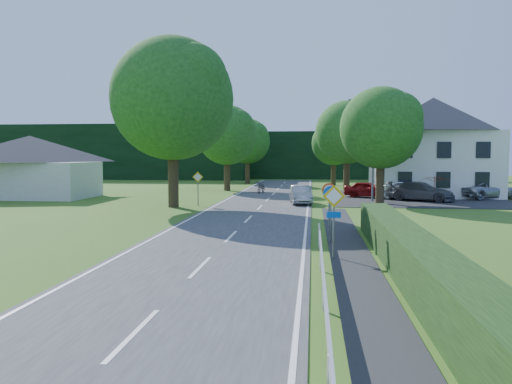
# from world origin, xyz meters

# --- Properties ---
(ground) EXTENTS (160.00, 160.00, 0.00)m
(ground) POSITION_xyz_m (0.00, 0.00, 0.00)
(ground) COLOR #345418
(ground) RESTS_ON ground
(road) EXTENTS (7.00, 80.00, 0.04)m
(road) POSITION_xyz_m (0.00, 20.00, 0.02)
(road) COLOR #373739
(road) RESTS_ON ground
(footpath) EXTENTS (1.50, 44.00, 0.04)m
(footpath) POSITION_xyz_m (4.95, 2.00, 0.02)
(footpath) COLOR #262629
(footpath) RESTS_ON ground
(parking_pad) EXTENTS (14.00, 16.00, 0.04)m
(parking_pad) POSITION_xyz_m (12.00, 33.00, 0.02)
(parking_pad) COLOR #262629
(parking_pad) RESTS_ON ground
(line_edge_left) EXTENTS (0.12, 80.00, 0.01)m
(line_edge_left) POSITION_xyz_m (-3.25, 20.00, 0.04)
(line_edge_left) COLOR white
(line_edge_left) RESTS_ON road
(line_edge_right) EXTENTS (0.12, 80.00, 0.01)m
(line_edge_right) POSITION_xyz_m (3.25, 20.00, 0.04)
(line_edge_right) COLOR white
(line_edge_right) RESTS_ON road
(line_centre) EXTENTS (0.12, 80.00, 0.01)m
(line_centre) POSITION_xyz_m (0.00, 20.00, 0.04)
(line_centre) COLOR white
(line_centre) RESTS_ON road
(guardrail) EXTENTS (0.12, 26.00, 0.69)m
(guardrail) POSITION_xyz_m (3.85, -1.00, 0.34)
(guardrail) COLOR silver
(guardrail) RESTS_ON ground
(hedge_right) EXTENTS (1.20, 30.00, 1.30)m
(hedge_right) POSITION_xyz_m (6.50, 0.00, 0.65)
(hedge_right) COLOR black
(hedge_right) RESTS_ON ground
(tree_main) EXTENTS (9.40, 9.40, 11.64)m
(tree_main) POSITION_xyz_m (-6.00, 24.00, 5.82)
(tree_main) COLOR #1A4715
(tree_main) RESTS_ON ground
(tree_left_far) EXTENTS (7.00, 7.00, 8.58)m
(tree_left_far) POSITION_xyz_m (-5.00, 40.00, 4.29)
(tree_left_far) COLOR #1A4715
(tree_left_far) RESTS_ON ground
(tree_right_far) EXTENTS (7.40, 7.40, 9.09)m
(tree_right_far) POSITION_xyz_m (7.00, 42.00, 4.54)
(tree_right_far) COLOR #1A4715
(tree_right_far) RESTS_ON ground
(tree_left_back) EXTENTS (6.60, 6.60, 8.07)m
(tree_left_back) POSITION_xyz_m (-4.50, 52.00, 4.04)
(tree_left_back) COLOR #1A4715
(tree_left_back) RESTS_ON ground
(tree_right_back) EXTENTS (6.20, 6.20, 7.56)m
(tree_right_back) POSITION_xyz_m (6.00, 50.00, 3.78)
(tree_right_back) COLOR #1A4715
(tree_right_back) RESTS_ON ground
(tree_right_mid) EXTENTS (7.00, 7.00, 8.58)m
(tree_right_mid) POSITION_xyz_m (8.50, 28.00, 4.29)
(tree_right_mid) COLOR #1A4715
(tree_right_mid) RESTS_ON ground
(treeline_left) EXTENTS (44.00, 6.00, 8.00)m
(treeline_left) POSITION_xyz_m (-28.00, 62.00, 4.00)
(treeline_left) COLOR black
(treeline_left) RESTS_ON ground
(treeline_right) EXTENTS (30.00, 5.00, 7.00)m
(treeline_right) POSITION_xyz_m (8.00, 66.00, 3.50)
(treeline_right) COLOR black
(treeline_right) RESTS_ON ground
(bungalow_left) EXTENTS (11.00, 6.50, 5.20)m
(bungalow_left) POSITION_xyz_m (-20.00, 30.00, 2.71)
(bungalow_left) COLOR #B3B3AF
(bungalow_left) RESTS_ON ground
(house_white) EXTENTS (10.60, 8.40, 8.60)m
(house_white) POSITION_xyz_m (14.00, 36.00, 4.41)
(house_white) COLOR white
(house_white) RESTS_ON ground
(streetlight) EXTENTS (2.03, 0.18, 8.00)m
(streetlight) POSITION_xyz_m (8.06, 30.00, 4.46)
(streetlight) COLOR slate
(streetlight) RESTS_ON ground
(sign_priority_right) EXTENTS (0.78, 0.09, 2.59)m
(sign_priority_right) POSITION_xyz_m (4.30, 7.98, 1.80)
(sign_priority_right) COLOR slate
(sign_priority_right) RESTS_ON ground
(sign_roundabout) EXTENTS (0.64, 0.08, 2.37)m
(sign_roundabout) POSITION_xyz_m (4.30, 10.98, 1.67)
(sign_roundabout) COLOR slate
(sign_roundabout) RESTS_ON ground
(sign_speed_limit) EXTENTS (0.64, 0.11, 2.37)m
(sign_speed_limit) POSITION_xyz_m (4.30, 12.97, 1.77)
(sign_speed_limit) COLOR slate
(sign_speed_limit) RESTS_ON ground
(sign_priority_left) EXTENTS (0.78, 0.09, 2.44)m
(sign_priority_left) POSITION_xyz_m (-4.50, 24.98, 1.72)
(sign_priority_left) COLOR slate
(sign_priority_left) RESTS_ON ground
(moving_car) EXTENTS (1.85, 4.12, 1.31)m
(moving_car) POSITION_xyz_m (2.70, 27.06, 0.70)
(moving_car) COLOR #B0AFB4
(moving_car) RESTS_ON road
(motorcycle) EXTENTS (1.09, 2.20, 1.11)m
(motorcycle) POSITION_xyz_m (-1.20, 36.69, 0.59)
(motorcycle) COLOR black
(motorcycle) RESTS_ON road
(parked_car_red) EXTENTS (4.24, 2.99, 1.34)m
(parked_car_red) POSITION_xyz_m (8.20, 33.00, 0.71)
(parked_car_red) COLOR maroon
(parked_car_red) RESTS_ON parking_pad
(parked_car_silver_a) EXTENTS (4.25, 1.58, 1.39)m
(parked_car_silver_a) POSITION_xyz_m (10.82, 32.23, 0.73)
(parked_car_silver_a) COLOR silver
(parked_car_silver_a) RESTS_ON parking_pad
(parked_car_grey) EXTENTS (5.42, 4.10, 1.46)m
(parked_car_grey) POSITION_xyz_m (11.95, 30.42, 0.77)
(parked_car_grey) COLOR #545359
(parked_car_grey) RESTS_ON parking_pad
(parked_car_silver_b) EXTENTS (5.66, 4.35, 1.43)m
(parked_car_silver_b) POSITION_xyz_m (17.79, 32.94, 0.75)
(parked_car_silver_b) COLOR #AEAFB5
(parked_car_silver_b) RESTS_ON parking_pad
(parasol) EXTENTS (2.21, 2.25, 2.00)m
(parasol) POSITION_xyz_m (12.75, 29.50, 1.04)
(parasol) COLOR #A92A0D
(parasol) RESTS_ON parking_pad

